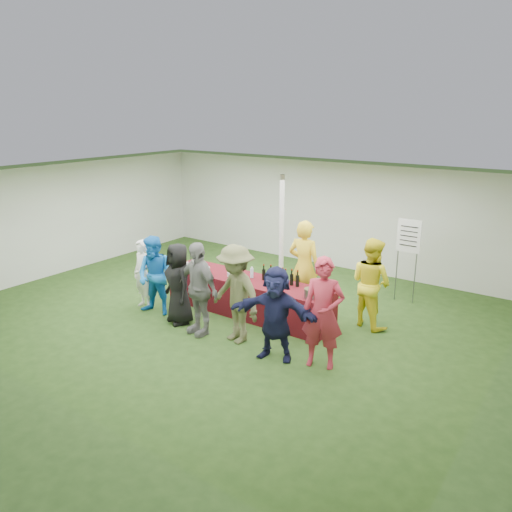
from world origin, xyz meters
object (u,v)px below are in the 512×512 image
Objects in this scene: customer_1 at (155,276)px; customer_3 at (198,288)px; dump_bucket at (310,293)px; customer_6 at (323,313)px; wine_list_sign at (408,242)px; customer_2 at (179,284)px; customer_5 at (276,313)px; staff_pourer at (304,267)px; serving_table at (248,296)px; staff_back at (371,283)px; customer_0 at (143,274)px; customer_4 at (236,294)px.

customer_1 is 0.92× the size of customer_3.
dump_bucket is 0.13× the size of customer_6.
wine_list_sign is 1.12× the size of customer_1.
customer_2 is at bearing 178.14° from customer_3.
customer_3 reaches higher than customer_2.
customer_1 is 0.88× the size of customer_6.
customer_1 is at bearing 161.95° from customer_6.
customer_6 is at bearing 2.51° from customer_5.
staff_pourer reaches higher than customer_5.
dump_bucket is 1.03m from customer_5.
customer_3 is 1.68m from customer_5.
dump_bucket reaches higher than serving_table.
serving_table is 2.26× the size of customer_5.
customer_2 is at bearing 52.99° from staff_back.
dump_bucket is 0.14× the size of customer_1.
customer_5 is at bearing -12.35° from customer_1.
customer_3 is at bearing -99.24° from serving_table.
customer_1 is at bearing -144.66° from serving_table.
customer_2 is at bearing 163.10° from customer_5.
customer_6 is (0.75, 0.21, 0.11)m from customer_5.
dump_bucket is at bearing 24.86° from customer_0.
customer_2 is 2.31m from customer_5.
staff_back is 0.97× the size of customer_4.
customer_6 reaches higher than wine_list_sign.
customer_6 is at bearing -8.36° from customer_1.
customer_5 is (1.47, -1.24, 0.42)m from serving_table.
dump_bucket is at bearing -8.12° from serving_table.
serving_table is at bearing 130.37° from customer_4.
staff_back is 2.60m from customer_4.
wine_list_sign is 1.01× the size of customer_4.
customer_4 reaches higher than customer_3.
serving_table is 2.22m from customer_0.
customer_0 is at bearing -177.54° from customer_3.
dump_bucket is at bearing 111.45° from customer_6.
customer_0 is 0.90× the size of customer_1.
customer_5 is (-0.07, -1.02, -0.05)m from dump_bucket.
dump_bucket is (1.54, -0.22, 0.46)m from serving_table.
customer_0 is at bearing -163.10° from customer_2.
customer_6 is (4.18, -0.05, 0.18)m from customer_0.
serving_table is 1.34m from customer_4.
staff_pourer is 2.07m from customer_5.
customer_4 is at bearing 20.92° from customer_3.
customer_6 reaches higher than customer_4.
serving_table is 2.24× the size of customer_1.
staff_pourer is 1.87m from customer_4.
wine_list_sign is 1.13× the size of customer_5.
staff_back is at bearing -175.41° from staff_pourer.
staff_back reaches higher than customer_2.
wine_list_sign is 1.67m from staff_back.
customer_2 is (-2.37, -0.88, -0.05)m from dump_bucket.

